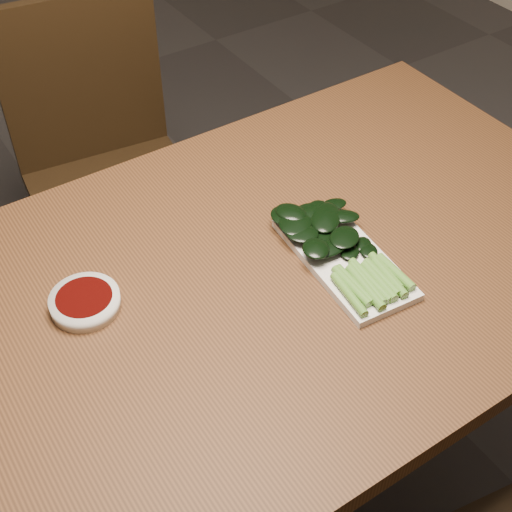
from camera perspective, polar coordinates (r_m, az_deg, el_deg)
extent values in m
plane|color=#2F2C2C|center=(1.79, -0.59, -18.72)|extent=(6.00, 6.00, 0.00)
cube|color=#4A2A15|center=(1.19, -0.84, -2.46)|extent=(1.40, 0.80, 0.04)
cylinder|color=#4A2A15|center=(1.94, 9.83, 3.62)|extent=(0.05, 0.05, 0.71)
cube|color=black|center=(1.87, -10.99, 4.73)|extent=(0.45, 0.45, 0.04)
cylinder|color=black|center=(1.88, -13.40, -5.16)|extent=(0.04, 0.04, 0.41)
cylinder|color=black|center=(1.94, -3.65, -1.83)|extent=(0.04, 0.04, 0.41)
cylinder|color=black|center=(2.13, -16.05, 1.27)|extent=(0.04, 0.04, 0.41)
cylinder|color=black|center=(2.18, -7.34, 4.07)|extent=(0.04, 0.04, 0.41)
cube|color=black|center=(1.89, -13.78, 13.51)|extent=(0.41, 0.08, 0.44)
cylinder|color=silver|center=(1.15, -13.51, -3.61)|extent=(0.11, 0.11, 0.02)
cylinder|color=#370705|center=(1.15, -13.60, -3.26)|extent=(0.09, 0.09, 0.00)
cube|color=silver|center=(1.21, 7.05, -0.20)|extent=(0.15, 0.28, 0.01)
cylinder|color=#53882F|center=(1.13, 7.45, -3.07)|extent=(0.03, 0.10, 0.01)
cylinder|color=#53882F|center=(1.14, 7.65, -2.40)|extent=(0.02, 0.09, 0.01)
cylinder|color=#53882F|center=(1.15, 7.89, -2.26)|extent=(0.02, 0.09, 0.01)
cylinder|color=#53882F|center=(1.14, 8.75, -2.49)|extent=(0.03, 0.10, 0.02)
cylinder|color=#53882F|center=(1.15, 8.89, -2.16)|extent=(0.03, 0.10, 0.01)
cylinder|color=#53882F|center=(1.16, 9.13, -1.93)|extent=(0.02, 0.10, 0.01)
cylinder|color=#53882F|center=(1.16, 9.80, -2.01)|extent=(0.03, 0.09, 0.02)
cylinder|color=#53882F|center=(1.16, 10.01, -1.72)|extent=(0.02, 0.09, 0.02)
cylinder|color=#53882F|center=(1.17, 10.63, -1.72)|extent=(0.03, 0.09, 0.02)
cylinder|color=#53882F|center=(1.18, 10.33, -1.22)|extent=(0.03, 0.09, 0.01)
cylinder|color=#53882F|center=(1.18, 11.10, -1.27)|extent=(0.02, 0.09, 0.02)
ellipsoid|color=black|center=(1.24, 5.59, 3.09)|extent=(0.10, 0.10, 0.01)
ellipsoid|color=black|center=(1.25, 4.26, 3.49)|extent=(0.07, 0.05, 0.01)
ellipsoid|color=black|center=(1.25, 6.95, 3.16)|extent=(0.07, 0.06, 0.01)
ellipsoid|color=black|center=(1.26, 5.15, 3.57)|extent=(0.07, 0.08, 0.01)
ellipsoid|color=black|center=(1.25, 2.82, 3.49)|extent=(0.06, 0.07, 0.01)
ellipsoid|color=black|center=(1.23, 3.16, 2.81)|extent=(0.10, 0.10, 0.01)
ellipsoid|color=black|center=(1.21, 5.34, 1.30)|extent=(0.06, 0.06, 0.01)
ellipsoid|color=black|center=(1.21, 7.10, 1.50)|extent=(0.08, 0.07, 0.01)
ellipsoid|color=black|center=(1.19, 5.83, 0.59)|extent=(0.07, 0.04, 0.01)
ellipsoid|color=black|center=(1.18, 4.80, 0.60)|extent=(0.06, 0.07, 0.01)
ellipsoid|color=black|center=(1.28, 6.25, 4.14)|extent=(0.05, 0.04, 0.01)
ellipsoid|color=black|center=(1.24, 2.39, 3.23)|extent=(0.05, 0.06, 0.01)
ellipsoid|color=black|center=(1.21, 3.71, 1.87)|extent=(0.08, 0.08, 0.01)
ellipsoid|color=black|center=(1.22, 6.45, 1.57)|extent=(0.04, 0.05, 0.01)
ellipsoid|color=black|center=(1.22, 7.20, 1.00)|extent=(0.04, 0.04, 0.01)
ellipsoid|color=black|center=(1.22, 8.55, 0.95)|extent=(0.05, 0.05, 0.01)
ellipsoid|color=black|center=(1.20, 7.51, 0.33)|extent=(0.05, 0.05, 0.01)
ellipsoid|color=black|center=(1.21, 8.99, 0.45)|extent=(0.04, 0.05, 0.01)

